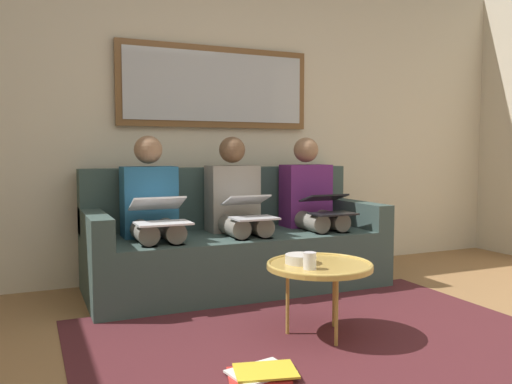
% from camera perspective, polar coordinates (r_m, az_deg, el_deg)
% --- Properties ---
extents(wall_rear, '(6.00, 0.12, 2.60)m').
position_cam_1_polar(wall_rear, '(4.42, -4.76, 7.97)').
color(wall_rear, beige).
rests_on(wall_rear, ground_plane).
extents(area_rug, '(2.60, 1.80, 0.01)m').
position_cam_1_polar(area_rug, '(2.99, 6.83, -15.59)').
color(area_rug, '#4C1E23').
rests_on(area_rug, ground_plane).
extents(couch, '(2.20, 0.90, 0.90)m').
position_cam_1_polar(couch, '(4.02, -2.41, -5.83)').
color(couch, '#384C47').
rests_on(couch, ground_plane).
extents(framed_mirror, '(1.62, 0.05, 0.66)m').
position_cam_1_polar(framed_mirror, '(4.35, -4.37, 11.33)').
color(framed_mirror, brown).
extents(coffee_table, '(0.59, 0.59, 0.42)m').
position_cam_1_polar(coffee_table, '(2.94, 6.95, -8.05)').
color(coffee_table, tan).
rests_on(coffee_table, ground_plane).
extents(cup, '(0.07, 0.07, 0.09)m').
position_cam_1_polar(cup, '(2.80, 5.88, -7.46)').
color(cup, silver).
rests_on(cup, coffee_table).
extents(bowl, '(0.17, 0.17, 0.05)m').
position_cam_1_polar(bowl, '(2.94, 4.88, -7.28)').
color(bowl, beige).
rests_on(bowl, coffee_table).
extents(person_left, '(0.38, 0.58, 1.14)m').
position_cam_1_polar(person_left, '(4.19, 6.10, -1.31)').
color(person_left, '#66236B').
rests_on(person_left, couch).
extents(laptop_black, '(0.33, 0.34, 0.15)m').
position_cam_1_polar(laptop_black, '(3.98, 7.86, -1.38)').
color(laptop_black, black).
extents(person_middle, '(0.38, 0.58, 1.14)m').
position_cam_1_polar(person_middle, '(3.91, -2.06, -1.70)').
color(person_middle, gray).
rests_on(person_middle, couch).
extents(laptop_silver, '(0.31, 0.37, 0.16)m').
position_cam_1_polar(laptop_silver, '(3.69, -0.71, -1.74)').
color(laptop_silver, silver).
extents(person_right, '(0.38, 0.58, 1.14)m').
position_cam_1_polar(person_right, '(3.73, -11.25, -2.09)').
color(person_right, '#235B84').
rests_on(person_right, couch).
extents(laptop_white, '(0.35, 0.39, 0.17)m').
position_cam_1_polar(laptop_white, '(3.50, -10.45, -2.15)').
color(laptop_white, white).
extents(magazine_stack, '(0.35, 0.28, 0.03)m').
position_cam_1_polar(magazine_stack, '(2.52, 0.60, -19.09)').
color(magazine_stack, red).
rests_on(magazine_stack, ground_plane).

